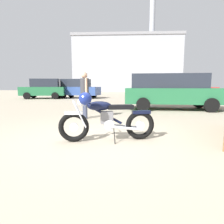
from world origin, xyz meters
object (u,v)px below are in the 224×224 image
white_estate_far (171,90)px  pale_sedan_back (180,89)px  dark_sedan_left (78,88)px  bystander (85,90)px  blue_hatchback_right (44,88)px  vintage_motorcycle (105,118)px

white_estate_far → pale_sedan_back: same height
white_estate_far → dark_sedan_left: bearing=133.9°
bystander → pale_sedan_back: pale_sedan_back is taller
blue_hatchback_right → white_estate_far: bearing=135.4°
blue_hatchback_right → dark_sedan_left: (2.83, 0.98, 0.00)m
blue_hatchback_right → dark_sedan_left: 2.99m
bystander → blue_hatchback_right: size_ratio=0.40×
pale_sedan_back → blue_hatchback_right: (-11.61, 1.36, -0.02)m
vintage_motorcycle → pale_sedan_back: pale_sedan_back is taller
pale_sedan_back → white_estate_far: bearing=-113.7°
vintage_motorcycle → dark_sedan_left: 14.24m
blue_hatchback_right → pale_sedan_back: bearing=162.0°
white_estate_far → pale_sedan_back: size_ratio=0.96×
pale_sedan_back → dark_sedan_left: (-8.78, 2.34, -0.02)m
vintage_motorcycle → pale_sedan_back: 11.71m
vintage_motorcycle → dark_sedan_left: bearing=-85.2°
vintage_motorcycle → dark_sedan_left: dark_sedan_left is taller
vintage_motorcycle → dark_sedan_left: size_ratio=0.50×
pale_sedan_back → dark_sedan_left: 9.09m
bystander → dark_sedan_left: 11.27m
dark_sedan_left → blue_hatchback_right: bearing=-153.5°
pale_sedan_back → blue_hatchback_right: blue_hatchback_right is taller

